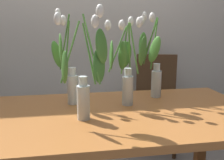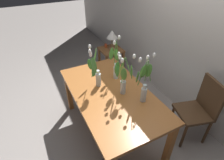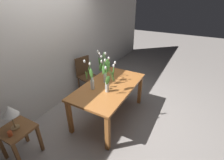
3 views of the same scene
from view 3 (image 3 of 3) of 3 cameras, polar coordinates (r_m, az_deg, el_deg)
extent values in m
plane|color=gray|center=(3.55, -0.97, -12.29)|extent=(18.00, 18.00, 0.00)
cube|color=beige|center=(3.68, -19.74, 11.47)|extent=(9.00, 0.10, 2.70)
cube|color=#A3602D|center=(3.14, -1.08, -2.21)|extent=(1.60, 0.90, 0.04)
cube|color=#A3602D|center=(2.70, -1.56, -18.11)|extent=(0.07, 0.07, 0.70)
cube|color=#A3602D|center=(3.78, 9.73, -3.48)|extent=(0.07, 0.07, 0.70)
cube|color=#A3602D|center=(3.07, -14.61, -12.52)|extent=(0.07, 0.07, 0.70)
cube|color=#A3602D|center=(4.05, -0.68, -0.77)|extent=(0.07, 0.07, 0.70)
cylinder|color=silver|center=(3.44, -2.41, 2.72)|extent=(0.07, 0.07, 0.18)
cylinder|color=silver|center=(3.39, -2.44, 4.48)|extent=(0.04, 0.04, 0.05)
cylinder|color=silver|center=(3.45, -2.40, 2.27)|extent=(0.06, 0.06, 0.11)
cylinder|color=#478433|center=(3.34, -3.76, 7.12)|extent=(0.06, 0.12, 0.33)
ellipsoid|color=white|center=(3.29, -4.98, 9.93)|extent=(0.04, 0.04, 0.06)
ellipsoid|color=#4C8E38|center=(3.32, -4.51, 6.62)|extent=(0.09, 0.07, 0.18)
cylinder|color=#478433|center=(3.29, -2.36, 6.74)|extent=(0.06, 0.06, 0.33)
ellipsoid|color=white|center=(3.20, -2.31, 9.27)|extent=(0.04, 0.04, 0.06)
ellipsoid|color=#4C8E38|center=(3.27, -1.73, 5.99)|extent=(0.10, 0.08, 0.18)
cylinder|color=#478433|center=(3.31, -3.49, 6.68)|extent=(0.09, 0.07, 0.30)
ellipsoid|color=white|center=(3.24, -4.44, 9.10)|extent=(0.04, 0.04, 0.06)
ellipsoid|color=#4C8E38|center=(3.28, -3.96, 6.18)|extent=(0.08, 0.10, 0.18)
cylinder|color=silver|center=(3.20, -2.34, 0.65)|extent=(0.07, 0.07, 0.18)
cylinder|color=silver|center=(3.15, -2.38, 2.51)|extent=(0.04, 0.04, 0.05)
cylinder|color=silver|center=(3.21, -2.33, 0.17)|extent=(0.06, 0.06, 0.11)
cylinder|color=#56933D|center=(3.13, -3.11, 5.29)|extent=(0.04, 0.10, 0.29)
ellipsoid|color=white|center=(3.11, -3.74, 8.15)|extent=(0.04, 0.04, 0.06)
ellipsoid|color=#427F33|center=(3.16, -3.95, 4.49)|extent=(0.09, 0.07, 0.18)
cylinder|color=#56933D|center=(3.04, -3.06, 4.37)|extent=(0.11, 0.01, 0.27)
ellipsoid|color=white|center=(2.94, -3.70, 6.52)|extent=(0.04, 0.04, 0.06)
ellipsoid|color=#427F33|center=(3.00, -2.99, 3.50)|extent=(0.03, 0.08, 0.17)
cylinder|color=#56933D|center=(3.06, -2.41, 4.57)|extent=(0.05, 0.03, 0.28)
ellipsoid|color=white|center=(2.98, -2.45, 6.90)|extent=(0.04, 0.04, 0.06)
ellipsoid|color=#427F33|center=(3.03, -1.85, 3.80)|extent=(0.06, 0.10, 0.18)
cylinder|color=#56933D|center=(3.09, -1.68, 5.00)|extent=(0.05, 0.06, 0.30)
ellipsoid|color=white|center=(3.04, -1.12, 7.66)|extent=(0.04, 0.04, 0.06)
ellipsoid|color=#427F33|center=(3.13, -1.04, 5.04)|extent=(0.08, 0.07, 0.17)
cylinder|color=silver|center=(2.89, -1.70, -2.53)|extent=(0.07, 0.07, 0.18)
cylinder|color=silver|center=(2.83, -1.73, -0.52)|extent=(0.04, 0.04, 0.05)
cylinder|color=silver|center=(2.91, -1.69, -3.04)|extent=(0.06, 0.06, 0.11)
cylinder|color=#56933D|center=(2.76, -0.27, 2.64)|extent=(0.08, 0.11, 0.33)
ellipsoid|color=white|center=(2.70, 1.09, 6.05)|extent=(0.04, 0.04, 0.06)
ellipsoid|color=#427F33|center=(2.79, 0.52, 3.17)|extent=(0.09, 0.07, 0.18)
cylinder|color=#56933D|center=(2.71, -1.99, 1.67)|extent=(0.11, 0.05, 0.30)
ellipsoid|color=white|center=(2.59, -2.25, 4.26)|extent=(0.04, 0.04, 0.06)
ellipsoid|color=#427F33|center=(2.70, -1.52, -0.06)|extent=(0.05, 0.11, 0.18)
cylinder|color=#56933D|center=(2.77, -0.51, 2.15)|extent=(0.06, 0.10, 0.29)
ellipsoid|color=white|center=(2.70, 0.59, 5.06)|extent=(0.04, 0.04, 0.06)
ellipsoid|color=#427F33|center=(2.82, 0.33, 1.41)|extent=(0.08, 0.09, 0.18)
cylinder|color=silver|center=(2.99, -6.86, -1.60)|extent=(0.07, 0.07, 0.18)
cylinder|color=silver|center=(2.94, -6.99, 0.35)|extent=(0.04, 0.04, 0.05)
cylinder|color=silver|center=(3.01, -6.83, -2.09)|extent=(0.06, 0.06, 0.11)
cylinder|color=#478433|center=(2.86, -8.35, 3.27)|extent=(0.07, 0.08, 0.34)
ellipsoid|color=white|center=(2.78, -9.61, 6.46)|extent=(0.04, 0.04, 0.06)
ellipsoid|color=#4C8E38|center=(2.86, -8.99, 1.66)|extent=(0.10, 0.08, 0.18)
cylinder|color=#478433|center=(2.85, -7.41, 2.80)|extent=(0.04, 0.01, 0.31)
ellipsoid|color=white|center=(2.77, -7.77, 5.56)|extent=(0.04, 0.04, 0.06)
ellipsoid|color=#4C8E38|center=(2.81, -7.29, 2.35)|extent=(0.03, 0.09, 0.18)
cube|color=#4C331E|center=(4.13, -8.52, 1.08)|extent=(0.49, 0.49, 0.04)
cylinder|color=#4C331E|center=(4.21, -5.06, -1.75)|extent=(0.04, 0.04, 0.43)
cylinder|color=#4C331E|center=(4.03, -8.70, -3.45)|extent=(0.04, 0.04, 0.43)
cylinder|color=#4C331E|center=(4.45, -7.94, -0.22)|extent=(0.04, 0.04, 0.43)
cylinder|color=#4C331E|center=(4.28, -11.50, -1.76)|extent=(0.04, 0.04, 0.43)
cube|color=#4C331E|center=(4.16, -10.30, 4.93)|extent=(0.39, 0.14, 0.46)
cube|color=brown|center=(2.87, -30.48, -14.68)|extent=(0.44, 0.44, 0.04)
cube|color=brown|center=(2.87, -30.14, -22.35)|extent=(0.04, 0.04, 0.51)
cube|color=brown|center=(2.98, -23.96, -18.25)|extent=(0.04, 0.04, 0.51)
cube|color=brown|center=(3.13, -34.16, -18.73)|extent=(0.04, 0.04, 0.51)
cube|color=brown|center=(3.24, -28.36, -15.20)|extent=(0.04, 0.04, 0.51)
cylinder|color=olive|center=(2.87, -30.76, -14.06)|extent=(0.12, 0.12, 0.02)
cylinder|color=olive|center=(2.80, -31.36, -12.22)|extent=(0.02, 0.02, 0.22)
cone|color=silver|center=(2.69, -32.36, -9.07)|extent=(0.22, 0.22, 0.16)
cylinder|color=#CC4C23|center=(2.76, -32.16, -15.61)|extent=(0.06, 0.06, 0.07)
camera|label=1|loc=(2.33, 26.54, -2.37)|focal=42.25mm
camera|label=2|loc=(3.95, 22.44, 24.27)|focal=28.71mm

